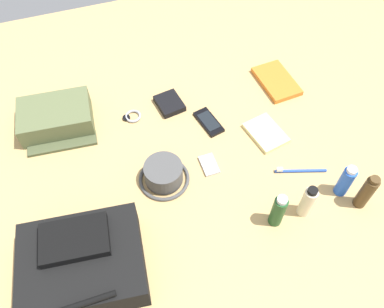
{
  "coord_description": "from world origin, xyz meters",
  "views": [
    {
      "loc": [
        0.25,
        0.75,
        1.16
      ],
      "look_at": [
        0.0,
        0.0,
        0.04
      ],
      "focal_mm": 37.47,
      "sensor_mm": 36.0,
      "label": 1
    }
  ],
  "objects_px": {
    "toiletry_pouch": "(56,118)",
    "media_player": "(209,165)",
    "lotion_bottle": "(307,202)",
    "cell_phone": "(209,122)",
    "backpack": "(83,263)",
    "bucket_hat": "(164,174)",
    "cologne_bottle": "(366,192)",
    "wristwatch": "(132,116)",
    "wallet": "(169,104)",
    "paperback_novel": "(276,81)",
    "toothbrush": "(298,171)",
    "shampoo_bottle": "(278,211)",
    "deodorant_spray": "(346,181)",
    "notepad": "(266,133)"
  },
  "relations": [
    {
      "from": "toiletry_pouch",
      "to": "media_player",
      "type": "height_order",
      "value": "toiletry_pouch"
    },
    {
      "from": "lotion_bottle",
      "to": "cell_phone",
      "type": "distance_m",
      "value": 0.48
    },
    {
      "from": "backpack",
      "to": "bucket_hat",
      "type": "relative_size",
      "value": 2.14
    },
    {
      "from": "cologne_bottle",
      "to": "wristwatch",
      "type": "xyz_separation_m",
      "value": [
        0.61,
        -0.59,
        -0.07
      ]
    },
    {
      "from": "cologne_bottle",
      "to": "cell_phone",
      "type": "height_order",
      "value": "cologne_bottle"
    },
    {
      "from": "toiletry_pouch",
      "to": "wallet",
      "type": "relative_size",
      "value": 2.47
    },
    {
      "from": "paperback_novel",
      "to": "toothbrush",
      "type": "height_order",
      "value": "toothbrush"
    },
    {
      "from": "bucket_hat",
      "to": "cell_phone",
      "type": "relative_size",
      "value": 1.23
    },
    {
      "from": "lotion_bottle",
      "to": "wallet",
      "type": "height_order",
      "value": "lotion_bottle"
    },
    {
      "from": "toothbrush",
      "to": "wallet",
      "type": "height_order",
      "value": "wallet"
    },
    {
      "from": "wristwatch",
      "to": "toothbrush",
      "type": "relative_size",
      "value": 0.41
    },
    {
      "from": "toiletry_pouch",
      "to": "bucket_hat",
      "type": "bearing_deg",
      "value": 130.91
    },
    {
      "from": "lotion_bottle",
      "to": "shampoo_bottle",
      "type": "height_order",
      "value": "shampoo_bottle"
    },
    {
      "from": "paperback_novel",
      "to": "backpack",
      "type": "bearing_deg",
      "value": 31.24
    },
    {
      "from": "cologne_bottle",
      "to": "paperback_novel",
      "type": "relative_size",
      "value": 0.72
    },
    {
      "from": "wristwatch",
      "to": "wallet",
      "type": "relative_size",
      "value": 0.65
    },
    {
      "from": "cologne_bottle",
      "to": "toothbrush",
      "type": "bearing_deg",
      "value": -52.59
    },
    {
      "from": "shampoo_bottle",
      "to": "wallet",
      "type": "relative_size",
      "value": 1.32
    },
    {
      "from": "backpack",
      "to": "shampoo_bottle",
      "type": "relative_size",
      "value": 2.55
    },
    {
      "from": "deodorant_spray",
      "to": "notepad",
      "type": "height_order",
      "value": "deodorant_spray"
    },
    {
      "from": "toothbrush",
      "to": "cologne_bottle",
      "type": "bearing_deg",
      "value": 127.41
    },
    {
      "from": "backpack",
      "to": "cell_phone",
      "type": "bearing_deg",
      "value": -142.14
    },
    {
      "from": "lotion_bottle",
      "to": "wristwatch",
      "type": "height_order",
      "value": "lotion_bottle"
    },
    {
      "from": "media_player",
      "to": "wallet",
      "type": "height_order",
      "value": "wallet"
    },
    {
      "from": "wallet",
      "to": "notepad",
      "type": "bearing_deg",
      "value": 130.92
    },
    {
      "from": "shampoo_bottle",
      "to": "toothbrush",
      "type": "height_order",
      "value": "shampoo_bottle"
    },
    {
      "from": "lotion_bottle",
      "to": "shampoo_bottle",
      "type": "relative_size",
      "value": 0.96
    },
    {
      "from": "backpack",
      "to": "cologne_bottle",
      "type": "xyz_separation_m",
      "value": [
        -0.88,
        0.06,
        0.01
      ]
    },
    {
      "from": "deodorant_spray",
      "to": "cell_phone",
      "type": "distance_m",
      "value": 0.52
    },
    {
      "from": "shampoo_bottle",
      "to": "toothbrush",
      "type": "distance_m",
      "value": 0.22
    },
    {
      "from": "bucket_hat",
      "to": "lotion_bottle",
      "type": "height_order",
      "value": "lotion_bottle"
    },
    {
      "from": "cologne_bottle",
      "to": "toothbrush",
      "type": "distance_m",
      "value": 0.23
    },
    {
      "from": "shampoo_bottle",
      "to": "notepad",
      "type": "xyz_separation_m",
      "value": [
        -0.12,
        -0.33,
        -0.06
      ]
    },
    {
      "from": "deodorant_spray",
      "to": "shampoo_bottle",
      "type": "bearing_deg",
      "value": 6.56
    },
    {
      "from": "toothbrush",
      "to": "wallet",
      "type": "relative_size",
      "value": 1.57
    },
    {
      "from": "backpack",
      "to": "toothbrush",
      "type": "xyz_separation_m",
      "value": [
        -0.75,
        -0.11,
        -0.05
      ]
    },
    {
      "from": "lotion_bottle",
      "to": "cologne_bottle",
      "type": "bearing_deg",
      "value": 170.59
    },
    {
      "from": "shampoo_bottle",
      "to": "toothbrush",
      "type": "xyz_separation_m",
      "value": [
        -0.16,
        -0.14,
        -0.06
      ]
    },
    {
      "from": "toiletry_pouch",
      "to": "shampoo_bottle",
      "type": "relative_size",
      "value": 1.87
    },
    {
      "from": "paperback_novel",
      "to": "shampoo_bottle",
      "type": "bearing_deg",
      "value": 63.98
    },
    {
      "from": "bucket_hat",
      "to": "shampoo_bottle",
      "type": "relative_size",
      "value": 1.19
    },
    {
      "from": "toiletry_pouch",
      "to": "cell_phone",
      "type": "bearing_deg",
      "value": 162.6
    },
    {
      "from": "wristwatch",
      "to": "lotion_bottle",
      "type": "bearing_deg",
      "value": 127.15
    },
    {
      "from": "cell_phone",
      "to": "wristwatch",
      "type": "bearing_deg",
      "value": -24.07
    },
    {
      "from": "backpack",
      "to": "lotion_bottle",
      "type": "distance_m",
      "value": 0.69
    },
    {
      "from": "bucket_hat",
      "to": "deodorant_spray",
      "type": "relative_size",
      "value": 1.27
    },
    {
      "from": "toothbrush",
      "to": "shampoo_bottle",
      "type": "bearing_deg",
      "value": 42.68
    },
    {
      "from": "paperback_novel",
      "to": "wristwatch",
      "type": "distance_m",
      "value": 0.6
    },
    {
      "from": "deodorant_spray",
      "to": "wallet",
      "type": "height_order",
      "value": "deodorant_spray"
    },
    {
      "from": "backpack",
      "to": "lotion_bottle",
      "type": "bearing_deg",
      "value": 177.48
    }
  ]
}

